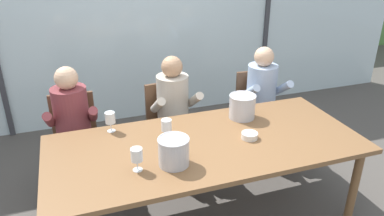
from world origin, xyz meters
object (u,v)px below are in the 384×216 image
(person_pale_blue_shirt, at_px, (264,96))
(ice_bucket_secondary, at_px, (174,151))
(chair_center, at_px, (256,105))
(wine_glass_center_pour, at_px, (110,119))
(wine_glass_near_bucket, at_px, (137,156))
(ice_bucket_primary, at_px, (242,106))
(wine_glass_by_left_taster, at_px, (166,126))
(dining_table, at_px, (206,149))
(tasting_bowl, at_px, (250,136))
(person_beige_jumper, at_px, (175,108))
(chair_left_of_center, at_px, (169,118))
(person_maroon_top, at_px, (73,123))
(chair_near_curtain, at_px, (75,133))

(person_pale_blue_shirt, bearing_deg, ice_bucket_secondary, -139.44)
(chair_center, relative_size, wine_glass_center_pour, 5.10)
(wine_glass_near_bucket, height_order, wine_glass_center_pour, same)
(chair_center, height_order, ice_bucket_secondary, ice_bucket_secondary)
(ice_bucket_secondary, bearing_deg, ice_bucket_primary, 33.75)
(ice_bucket_primary, distance_m, wine_glass_near_bucket, 1.19)
(person_pale_blue_shirt, height_order, wine_glass_center_pour, person_pale_blue_shirt)
(person_pale_blue_shirt, xyz_separation_m, wine_glass_by_left_taster, (-1.27, -0.67, 0.18))
(dining_table, xyz_separation_m, wine_glass_near_bucket, (-0.60, -0.20, 0.18))
(ice_bucket_primary, height_order, tasting_bowl, ice_bucket_primary)
(tasting_bowl, bearing_deg, person_beige_jumper, 112.86)
(chair_left_of_center, height_order, wine_glass_near_bucket, wine_glass_near_bucket)
(dining_table, relative_size, person_maroon_top, 2.08)
(ice_bucket_primary, relative_size, wine_glass_center_pour, 1.39)
(person_pale_blue_shirt, bearing_deg, chair_left_of_center, 174.84)
(ice_bucket_primary, bearing_deg, tasting_bowl, -106.77)
(dining_table, distance_m, tasting_bowl, 0.37)
(tasting_bowl, bearing_deg, person_pale_blue_shirt, 54.16)
(ice_bucket_primary, height_order, wine_glass_by_left_taster, ice_bucket_primary)
(person_maroon_top, bearing_deg, person_beige_jumper, 1.41)
(chair_left_of_center, xyz_separation_m, wine_glass_by_left_taster, (-0.24, -0.80, 0.35))
(chair_near_curtain, height_order, ice_bucket_secondary, ice_bucket_secondary)
(chair_near_curtain, height_order, person_pale_blue_shirt, person_pale_blue_shirt)
(person_maroon_top, relative_size, ice_bucket_secondary, 5.25)
(ice_bucket_secondary, distance_m, wine_glass_near_bucket, 0.26)
(chair_center, bearing_deg, person_maroon_top, -169.65)
(person_beige_jumper, relative_size, tasting_bowl, 9.02)
(chair_near_curtain, relative_size, person_maroon_top, 0.74)
(dining_table, relative_size, chair_near_curtain, 2.83)
(tasting_bowl, relative_size, wine_glass_center_pour, 0.77)
(chair_left_of_center, bearing_deg, person_maroon_top, -177.88)
(person_beige_jumper, relative_size, wine_glass_by_left_taster, 6.94)
(ice_bucket_secondary, relative_size, tasting_bowl, 1.72)
(chair_left_of_center, xyz_separation_m, person_maroon_top, (-0.95, -0.14, 0.17))
(dining_table, distance_m, person_pale_blue_shirt, 1.28)
(chair_near_curtain, distance_m, tasting_bowl, 1.70)
(chair_near_curtain, bearing_deg, dining_table, -40.87)
(person_pale_blue_shirt, xyz_separation_m, wine_glass_center_pour, (-1.68, -0.38, 0.17))
(person_maroon_top, distance_m, wine_glass_by_left_taster, 0.99)
(chair_near_curtain, bearing_deg, chair_center, 3.47)
(dining_table, bearing_deg, wine_glass_near_bucket, -161.10)
(person_maroon_top, height_order, wine_glass_near_bucket, person_maroon_top)
(wine_glass_center_pour, bearing_deg, ice_bucket_primary, -5.92)
(ice_bucket_secondary, bearing_deg, wine_glass_by_left_taster, 82.35)
(ice_bucket_secondary, bearing_deg, tasting_bowl, 13.24)
(chair_near_curtain, height_order, ice_bucket_primary, ice_bucket_primary)
(chair_left_of_center, xyz_separation_m, person_beige_jumper, (0.03, -0.14, 0.17))
(ice_bucket_secondary, bearing_deg, wine_glass_center_pour, 118.60)
(person_pale_blue_shirt, bearing_deg, chair_center, 94.48)
(ice_bucket_primary, bearing_deg, dining_table, -145.65)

